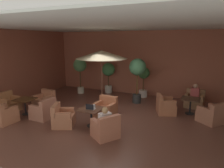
{
  "coord_description": "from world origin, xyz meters",
  "views": [
    {
      "loc": [
        3.27,
        -6.95,
        3.08
      ],
      "look_at": [
        0.0,
        0.41,
        1.31
      ],
      "focal_mm": 32.03,
      "sensor_mm": 36.0,
      "label": 1
    }
  ],
  "objects_px": {
    "armchair_mid_center_south": "(165,106)",
    "armchair_front_left_north": "(106,129)",
    "armchair_front_right_south": "(45,101)",
    "iced_drink_cup": "(94,106)",
    "potted_tree_mid_right": "(144,78)",
    "armchair_front_right_east": "(44,111)",
    "potted_tree_right_corner": "(108,72)",
    "patron_blue_shirt": "(195,92)",
    "open_laptop": "(90,108)",
    "armchair_front_left_south": "(63,118)",
    "cafe_table_front_right": "(25,102)",
    "armchair_mid_center_north": "(212,115)",
    "potted_tree_left_corner": "(80,68)",
    "armchair_front_right_north": "(3,115)",
    "patio_umbrella_tall_red": "(102,55)",
    "armchair_front_left_east": "(106,110)",
    "cafe_table_front_left": "(91,112)",
    "armchair_mid_center_east": "(194,101)",
    "armchair_front_right_west": "(9,104)",
    "patron_by_window": "(105,118)",
    "potted_tree_mid_left": "(137,71)",
    "cafe_table_mid_center": "(191,102)"
  },
  "relations": [
    {
      "from": "armchair_front_right_east",
      "to": "patio_umbrella_tall_red",
      "type": "height_order",
      "value": "patio_umbrella_tall_red"
    },
    {
      "from": "potted_tree_left_corner",
      "to": "open_laptop",
      "type": "xyz_separation_m",
      "value": [
        2.92,
        -3.9,
        -0.78
      ]
    },
    {
      "from": "armchair_mid_center_south",
      "to": "cafe_table_mid_center",
      "type": "bearing_deg",
      "value": 20.34
    },
    {
      "from": "armchair_front_right_west",
      "to": "patron_by_window",
      "type": "relative_size",
      "value": 1.38
    },
    {
      "from": "armchair_front_left_north",
      "to": "armchair_mid_center_north",
      "type": "relative_size",
      "value": 0.92
    },
    {
      "from": "patio_umbrella_tall_red",
      "to": "potted_tree_right_corner",
      "type": "xyz_separation_m",
      "value": [
        -0.47,
        1.78,
        -1.16
      ]
    },
    {
      "from": "patron_blue_shirt",
      "to": "iced_drink_cup",
      "type": "distance_m",
      "value": 4.92
    },
    {
      "from": "cafe_table_front_right",
      "to": "potted_tree_mid_right",
      "type": "height_order",
      "value": "potted_tree_mid_right"
    },
    {
      "from": "cafe_table_front_right",
      "to": "armchair_mid_center_south",
      "type": "distance_m",
      "value": 5.94
    },
    {
      "from": "armchair_front_right_west",
      "to": "potted_tree_left_corner",
      "type": "height_order",
      "value": "potted_tree_left_corner"
    },
    {
      "from": "armchair_front_left_south",
      "to": "patron_by_window",
      "type": "distance_m",
      "value": 1.82
    },
    {
      "from": "cafe_table_front_left",
      "to": "patron_blue_shirt",
      "type": "bearing_deg",
      "value": 48.64
    },
    {
      "from": "armchair_front_left_east",
      "to": "armchair_front_right_west",
      "type": "xyz_separation_m",
      "value": [
        -4.23,
        -1.1,
        0.01
      ]
    },
    {
      "from": "armchair_front_right_east",
      "to": "potted_tree_right_corner",
      "type": "bearing_deg",
      "value": 81.75
    },
    {
      "from": "armchair_front_right_north",
      "to": "armchair_front_right_south",
      "type": "distance_m",
      "value": 2.03
    },
    {
      "from": "iced_drink_cup",
      "to": "open_laptop",
      "type": "bearing_deg",
      "value": -97.81
    },
    {
      "from": "potted_tree_right_corner",
      "to": "armchair_front_right_south",
      "type": "bearing_deg",
      "value": -113.35
    },
    {
      "from": "potted_tree_right_corner",
      "to": "patron_blue_shirt",
      "type": "bearing_deg",
      "value": -9.0
    },
    {
      "from": "cafe_table_front_right",
      "to": "potted_tree_mid_right",
      "type": "distance_m",
      "value": 6.03
    },
    {
      "from": "potted_tree_right_corner",
      "to": "patron_blue_shirt",
      "type": "height_order",
      "value": "potted_tree_right_corner"
    },
    {
      "from": "armchair_mid_center_north",
      "to": "armchair_mid_center_south",
      "type": "xyz_separation_m",
      "value": [
        -1.78,
        0.32,
        0.01
      ]
    },
    {
      "from": "armchair_mid_center_south",
      "to": "armchair_mid_center_north",
      "type": "bearing_deg",
      "value": -10.15
    },
    {
      "from": "armchair_mid_center_south",
      "to": "armchair_front_left_north",
      "type": "bearing_deg",
      "value": -114.56
    },
    {
      "from": "patron_blue_shirt",
      "to": "open_laptop",
      "type": "relative_size",
      "value": 2.21
    },
    {
      "from": "armchair_front_right_east",
      "to": "armchair_mid_center_south",
      "type": "distance_m",
      "value": 5.05
    },
    {
      "from": "cafe_table_front_left",
      "to": "potted_tree_left_corner",
      "type": "bearing_deg",
      "value": 127.29
    },
    {
      "from": "cafe_table_front_right",
      "to": "patron_blue_shirt",
      "type": "xyz_separation_m",
      "value": [
        6.48,
        3.9,
        0.18
      ]
    },
    {
      "from": "patio_umbrella_tall_red",
      "to": "patron_blue_shirt",
      "type": "xyz_separation_m",
      "value": [
        4.31,
        1.02,
        -1.66
      ]
    },
    {
      "from": "patio_umbrella_tall_red",
      "to": "potted_tree_mid_right",
      "type": "bearing_deg",
      "value": 46.96
    },
    {
      "from": "armchair_front_right_east",
      "to": "potted_tree_left_corner",
      "type": "relative_size",
      "value": 0.4
    },
    {
      "from": "potted_tree_mid_left",
      "to": "iced_drink_cup",
      "type": "distance_m",
      "value": 3.39
    },
    {
      "from": "armchair_front_right_south",
      "to": "armchair_mid_center_north",
      "type": "bearing_deg",
      "value": 9.74
    },
    {
      "from": "cafe_table_front_left",
      "to": "cafe_table_front_right",
      "type": "distance_m",
      "value": 3.14
    },
    {
      "from": "armchair_front_right_west",
      "to": "armchair_front_right_east",
      "type": "bearing_deg",
      "value": -1.96
    },
    {
      "from": "open_laptop",
      "to": "armchair_front_left_south",
      "type": "bearing_deg",
      "value": -160.81
    },
    {
      "from": "potted_tree_mid_left",
      "to": "potted_tree_right_corner",
      "type": "xyz_separation_m",
      "value": [
        -2.12,
        1.2,
        -0.38
      ]
    },
    {
      "from": "cafe_table_front_right",
      "to": "cafe_table_mid_center",
      "type": "bearing_deg",
      "value": 24.51
    },
    {
      "from": "armchair_mid_center_east",
      "to": "armchair_front_left_east",
      "type": "bearing_deg",
      "value": -139.42
    },
    {
      "from": "armchair_front_left_east",
      "to": "patron_blue_shirt",
      "type": "relative_size",
      "value": 1.21
    },
    {
      "from": "armchair_front_left_east",
      "to": "iced_drink_cup",
      "type": "relative_size",
      "value": 7.69
    },
    {
      "from": "armchair_front_right_north",
      "to": "armchair_front_right_east",
      "type": "xyz_separation_m",
      "value": [
        1.06,
        0.98,
        -0.01
      ]
    },
    {
      "from": "armchair_mid_center_north",
      "to": "armchair_mid_center_east",
      "type": "bearing_deg",
      "value": 111.27
    },
    {
      "from": "cafe_table_front_left",
      "to": "armchair_mid_center_east",
      "type": "distance_m",
      "value": 5.1
    },
    {
      "from": "armchair_mid_center_south",
      "to": "potted_tree_mid_right",
      "type": "bearing_deg",
      "value": 126.32
    },
    {
      "from": "armchair_front_left_east",
      "to": "patron_by_window",
      "type": "distance_m",
      "value": 1.8
    },
    {
      "from": "armchair_front_right_south",
      "to": "iced_drink_cup",
      "type": "relative_size",
      "value": 7.91
    },
    {
      "from": "armchair_front_left_south",
      "to": "armchair_front_right_east",
      "type": "xyz_separation_m",
      "value": [
        -1.17,
        0.29,
        -0.0
      ]
    },
    {
      "from": "cafe_table_front_right",
      "to": "armchair_front_right_north",
      "type": "bearing_deg",
      "value": -92.44
    },
    {
      "from": "armchair_front_right_east",
      "to": "armchair_front_right_west",
      "type": "relative_size",
      "value": 0.97
    },
    {
      "from": "patron_blue_shirt",
      "to": "potted_tree_left_corner",
      "type": "bearing_deg",
      "value": 179.81
    }
  ]
}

